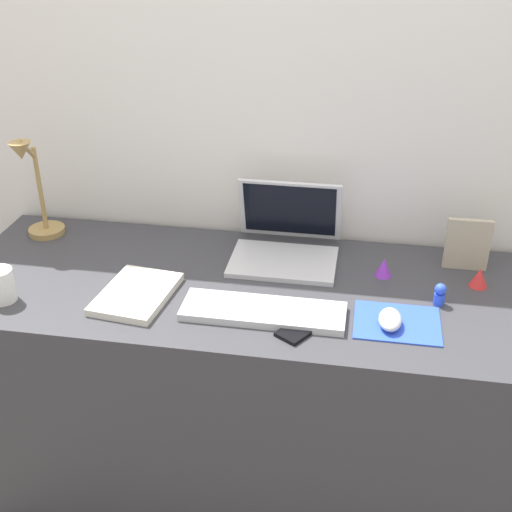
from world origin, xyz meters
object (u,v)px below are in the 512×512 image
toy_figurine_purple (384,267)px  coffee_mug (1,285)px  keyboard (263,311)px  cell_phone (301,328)px  laptop (286,238)px  desk_lamp (35,192)px  mouse (390,319)px  notebook_pad (136,294)px  toy_figurine_red (479,277)px  picture_frame (468,244)px  toy_figurine_blue (440,294)px

toy_figurine_purple → coffee_mug: bearing=-163.0°
keyboard → coffee_mug: bearing=-176.1°
cell_phone → toy_figurine_purple: (0.19, 0.30, 0.02)m
laptop → desk_lamp: 0.76m
laptop → mouse: size_ratio=3.12×
coffee_mug → notebook_pad: bearing=12.2°
desk_lamp → toy_figurine_purple: size_ratio=6.30×
coffee_mug → toy_figurine_red: size_ratio=1.65×
notebook_pad → toy_figurine_purple: (0.63, 0.22, 0.02)m
laptop → coffee_mug: (-0.69, -0.37, -0.01)m
picture_frame → toy_figurine_purple: size_ratio=2.89×
toy_figurine_purple → toy_figurine_red: 0.25m
laptop → toy_figurine_blue: laptop is taller
coffee_mug → toy_figurine_red: bearing=13.0°
coffee_mug → laptop: bearing=28.4°
coffee_mug → toy_figurine_blue: 1.12m
mouse → picture_frame: size_ratio=0.64×
keyboard → toy_figurine_purple: size_ratio=7.91×
toy_figurine_blue → toy_figurine_red: toy_figurine_blue is taller
desk_lamp → toy_figurine_purple: desk_lamp is taller
mouse → notebook_pad: (-0.65, 0.02, -0.01)m
keyboard → notebook_pad: bearing=175.6°
coffee_mug → toy_figurine_purple: 1.01m
cell_phone → desk_lamp: bearing=-170.3°
keyboard → desk_lamp: size_ratio=1.25×
laptop → mouse: bearing=-47.5°
notebook_pad → toy_figurine_blue: toy_figurine_blue is taller
laptop → keyboard: 0.33m
mouse → desk_lamp: 1.10m
laptop → desk_lamp: bearing=-178.5°
keyboard → notebook_pad: size_ratio=1.71×
picture_frame → coffee_mug: size_ratio=1.68×
toy_figurine_blue → keyboard: bearing=-163.9°
laptop → picture_frame: bearing=0.5°
keyboard → toy_figurine_red: toy_figurine_red is taller
desk_lamp → toy_figurine_purple: (1.03, -0.06, -0.13)m
cell_phone → picture_frame: (0.42, 0.38, 0.07)m
picture_frame → coffee_mug: bearing=-162.4°
laptop → keyboard: size_ratio=0.73×
desk_lamp → toy_figurine_blue: bearing=-8.8°
mouse → coffee_mug: (-0.99, -0.05, 0.02)m
picture_frame → toy_figurine_purple: (-0.22, -0.08, -0.05)m
desk_lamp → picture_frame: size_ratio=2.18×
desk_lamp → coffee_mug: bearing=-80.4°
keyboard → notebook_pad: 0.34m
toy_figurine_red → desk_lamp: bearing=176.8°
laptop → desk_lamp: desk_lamp is taller
notebook_pad → cell_phone: bearing=-3.1°
toy_figurine_red → toy_figurine_blue: bearing=-134.8°
desk_lamp → toy_figurine_red: bearing=-3.2°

